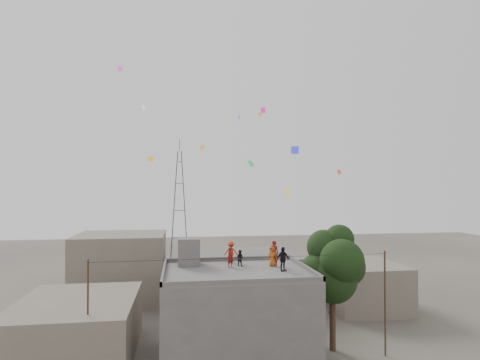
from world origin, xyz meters
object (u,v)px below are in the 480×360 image
object	(u,v)px
stair_head_box	(189,252)
transmission_tower	(179,205)
person_red_adult	(274,253)
person_dark_adult	(283,259)
tree	(334,266)

from	to	relation	value
stair_head_box	transmission_tower	world-z (taller)	transmission_tower
person_red_adult	person_dark_adult	bearing A→B (deg)	111.03
person_dark_adult	transmission_tower	bearing A→B (deg)	78.63
tree	person_dark_adult	size ratio (longest dim) A/B	5.44
stair_head_box	person_red_adult	distance (m)	6.34
stair_head_box	person_red_adult	xyz separation A→B (m)	(6.20, -1.30, -0.06)
stair_head_box	tree	world-z (taller)	tree
transmission_tower	person_red_adult	size ratio (longest dim) A/B	10.69
tree	person_red_adult	bearing A→B (deg)	170.87
stair_head_box	tree	bearing A→B (deg)	-10.74
stair_head_box	tree	xyz separation A→B (m)	(10.57, -2.00, -1.00)
stair_head_box	tree	size ratio (longest dim) A/B	0.22
tree	transmission_tower	size ratio (longest dim) A/B	0.45
stair_head_box	transmission_tower	bearing A→B (deg)	91.23
person_red_adult	transmission_tower	bearing A→B (deg)	-63.95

